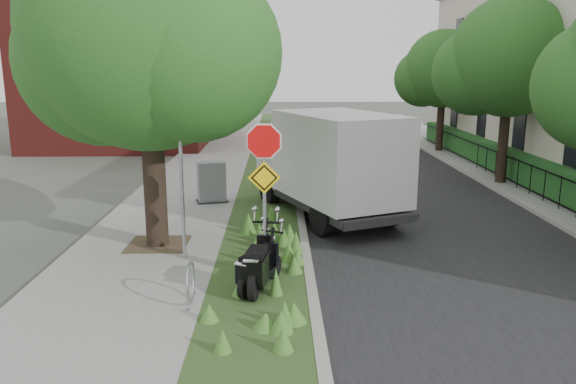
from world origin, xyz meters
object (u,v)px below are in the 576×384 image
Objects in this scene: sign_assembly at (264,169)px; scooter_near at (258,269)px; utility_cabinet at (212,183)px; box_truck at (329,160)px; scooter_far at (256,272)px.

scooter_near is (-0.11, -0.65, -1.78)m from sign_assembly.
sign_assembly is 1.77× the size of scooter_near.
box_truck is at bearing -22.75° from utility_cabinet.
sign_assembly is at bearing -74.54° from utility_cabinet.
sign_assembly is 1.96m from scooter_far.
scooter_far is at bearing -102.81° from sign_assembly.
utility_cabinet is (-1.65, 7.21, 0.23)m from scooter_far.
box_truck is (1.82, 5.71, 1.14)m from scooter_near.
utility_cabinet reaches higher than scooter_near.
scooter_far is at bearing -77.08° from utility_cabinet.
utility_cabinet is (-1.70, 7.18, 0.18)m from scooter_near.
utility_cabinet is (-1.81, 6.53, -1.60)m from sign_assembly.
box_truck is at bearing 71.30° from sign_assembly.
box_truck is 4.84× the size of utility_cabinet.
box_truck is 3.93m from utility_cabinet.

